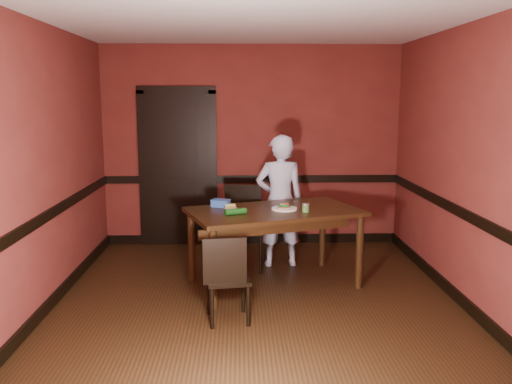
{
  "coord_description": "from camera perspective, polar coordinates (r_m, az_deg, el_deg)",
  "views": [
    {
      "loc": [
        -0.17,
        -5.09,
        2.0
      ],
      "look_at": [
        0.0,
        0.35,
        1.05
      ],
      "focal_mm": 38.0,
      "sensor_mm": 36.0,
      "label": 1
    }
  ],
  "objects": [
    {
      "name": "food_tub",
      "position": [
        5.89,
        -3.75,
        -1.17
      ],
      "size": [
        0.23,
        0.19,
        0.08
      ],
      "rotation": [
        0.0,
        0.0,
        -0.37
      ],
      "color": "blue",
      "rests_on": "dining_table"
    },
    {
      "name": "wall_front",
      "position": [
        2.92,
        1.6,
        -2.97
      ],
      "size": [
        4.0,
        0.02,
        2.7
      ],
      "primitive_type": "cube",
      "color": "maroon",
      "rests_on": "ground"
    },
    {
      "name": "wall_right",
      "position": [
        5.57,
        21.18,
        2.53
      ],
      "size": [
        0.02,
        4.5,
        2.7
      ],
      "primitive_type": "cube",
      "color": "maroon",
      "rests_on": "ground"
    },
    {
      "name": "sandwich_plate",
      "position": [
        5.74,
        3.0,
        -1.68
      ],
      "size": [
        0.27,
        0.27,
        0.07
      ],
      "rotation": [
        0.0,
        0.0,
        0.35
      ],
      "color": "white",
      "rests_on": "dining_table"
    },
    {
      "name": "dado_left",
      "position": [
        5.51,
        -20.99,
        -2.27
      ],
      "size": [
        0.03,
        4.5,
        0.1
      ],
      "primitive_type": "cube",
      "color": "black",
      "rests_on": "ground"
    },
    {
      "name": "dado_back",
      "position": [
        7.41,
        -0.46,
        1.36
      ],
      "size": [
        4.0,
        0.03,
        0.1
      ],
      "primitive_type": "cube",
      "color": "black",
      "rests_on": "ground"
    },
    {
      "name": "chair_far",
      "position": [
        6.39,
        -0.95,
        -3.8
      ],
      "size": [
        0.54,
        0.54,
        0.97
      ],
      "primitive_type": null,
      "rotation": [
        0.0,
        0.0,
        -0.21
      ],
      "color": "black",
      "rests_on": "floor"
    },
    {
      "name": "wrapped_veg",
      "position": [
        5.5,
        -2.16,
        -2.07
      ],
      "size": [
        0.23,
        0.14,
        0.06
      ],
      "primitive_type": "cylinder",
      "rotation": [
        0.0,
        1.57,
        0.39
      ],
      "color": "#134D14",
      "rests_on": "dining_table"
    },
    {
      "name": "dining_table",
      "position": [
        5.85,
        1.91,
        -5.84
      ],
      "size": [
        2.0,
        1.52,
        0.83
      ],
      "primitive_type": "cube",
      "rotation": [
        0.0,
        0.0,
        0.33
      ],
      "color": "black",
      "rests_on": "floor"
    },
    {
      "name": "baseboard_back",
      "position": [
        7.58,
        -0.45,
        -4.93
      ],
      "size": [
        4.0,
        0.03,
        0.12
      ],
      "primitive_type": "cube",
      "color": "black",
      "rests_on": "ground"
    },
    {
      "name": "ceiling",
      "position": [
        5.14,
        0.13,
        17.73
      ],
      "size": [
        4.0,
        4.5,
        0.01
      ],
      "primitive_type": "cube",
      "color": "silver",
      "rests_on": "ground"
    },
    {
      "name": "sauce_jar",
      "position": [
        5.64,
        5.25,
        -1.65
      ],
      "size": [
        0.08,
        0.08,
        0.09
      ],
      "rotation": [
        0.0,
        0.0,
        -0.14
      ],
      "color": "#4B8239",
      "rests_on": "dining_table"
    },
    {
      "name": "floor",
      "position": [
        5.47,
        0.12,
        -11.54
      ],
      "size": [
        4.0,
        4.5,
        0.01
      ],
      "primitive_type": "cube",
      "color": "black",
      "rests_on": "ground"
    },
    {
      "name": "chair_near",
      "position": [
        4.93,
        -2.97,
        -8.95
      ],
      "size": [
        0.43,
        0.43,
        0.81
      ],
      "primitive_type": null,
      "rotation": [
        0.0,
        0.0,
        3.28
      ],
      "color": "black",
      "rests_on": "floor"
    },
    {
      "name": "baseboard_right",
      "position": [
        5.86,
        20.24,
        -10.08
      ],
      "size": [
        0.03,
        4.5,
        0.12
      ],
      "primitive_type": "cube",
      "color": "black",
      "rests_on": "ground"
    },
    {
      "name": "wall_back",
      "position": [
        7.37,
        -0.46,
        4.84
      ],
      "size": [
        4.0,
        0.02,
        2.7
      ],
      "primitive_type": "cube",
      "color": "maroon",
      "rests_on": "ground"
    },
    {
      "name": "dado_right",
      "position": [
        5.63,
        20.75,
        -2.01
      ],
      "size": [
        0.03,
        4.5,
        0.1
      ],
      "primitive_type": "cube",
      "color": "black",
      "rests_on": "ground"
    },
    {
      "name": "person",
      "position": [
        6.44,
        2.53,
        -0.94
      ],
      "size": [
        0.61,
        0.43,
        1.58
      ],
      "primitive_type": "imported",
      "rotation": [
        0.0,
        0.0,
        3.24
      ],
      "color": "silver",
      "rests_on": "floor"
    },
    {
      "name": "baseboard_left",
      "position": [
        5.74,
        -20.46,
        -10.5
      ],
      "size": [
        0.03,
        4.5,
        0.12
      ],
      "primitive_type": "cube",
      "color": "black",
      "rests_on": "ground"
    },
    {
      "name": "door",
      "position": [
        7.41,
        -8.22,
        2.76
      ],
      "size": [
        1.05,
        0.07,
        2.2
      ],
      "color": "black",
      "rests_on": "ground"
    },
    {
      "name": "cheese_saucer",
      "position": [
        5.8,
        -2.71,
        -1.57
      ],
      "size": [
        0.14,
        0.14,
        0.05
      ],
      "rotation": [
        0.0,
        0.0,
        0.07
      ],
      "color": "white",
      "rests_on": "dining_table"
    },
    {
      "name": "wall_left",
      "position": [
        5.45,
        -21.43,
        2.36
      ],
      "size": [
        0.02,
        4.5,
        2.7
      ],
      "primitive_type": "cube",
      "color": "maroon",
      "rests_on": "ground"
    }
  ]
}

